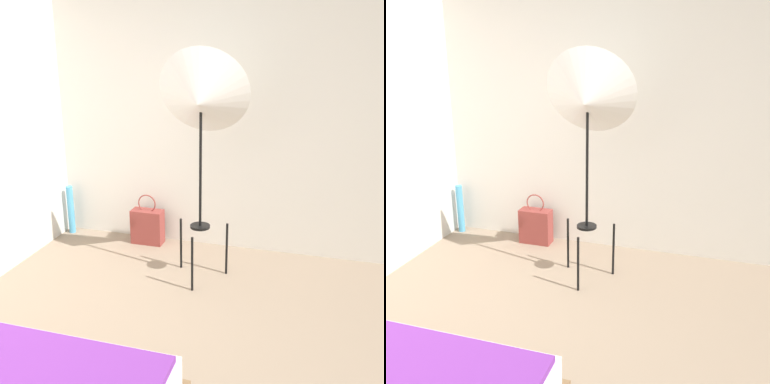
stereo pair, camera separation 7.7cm
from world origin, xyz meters
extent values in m
cube|color=silver|center=(0.00, 2.38, 1.30)|extent=(8.00, 0.05, 2.60)
cube|color=#702D8E|center=(-0.15, -0.11, 0.40)|extent=(1.56, 0.47, 0.04)
cylinder|color=black|center=(0.33, 1.44, 0.23)|extent=(0.02, 0.02, 0.46)
cylinder|color=black|center=(0.13, 1.79, 0.23)|extent=(0.02, 0.02, 0.46)
cylinder|color=black|center=(0.54, 1.79, 0.23)|extent=(0.02, 0.02, 0.46)
cylinder|color=black|center=(0.33, 1.67, 0.46)|extent=(0.16, 0.16, 0.02)
cylinder|color=black|center=(0.33, 1.67, 0.98)|extent=(0.02, 0.02, 1.04)
cone|color=white|center=(0.33, 1.67, 1.50)|extent=(0.72, 0.48, 0.75)
cube|color=brown|center=(-0.35, 2.21, 0.17)|extent=(0.31, 0.15, 0.34)
torus|color=brown|center=(-0.35, 2.21, 0.41)|extent=(0.18, 0.01, 0.18)
cylinder|color=#4CA3D1|center=(-1.21, 2.24, 0.25)|extent=(0.07, 0.07, 0.50)
camera|label=1|loc=(1.22, -1.62, 1.85)|focal=42.00mm
camera|label=2|loc=(1.29, -1.60, 1.85)|focal=42.00mm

